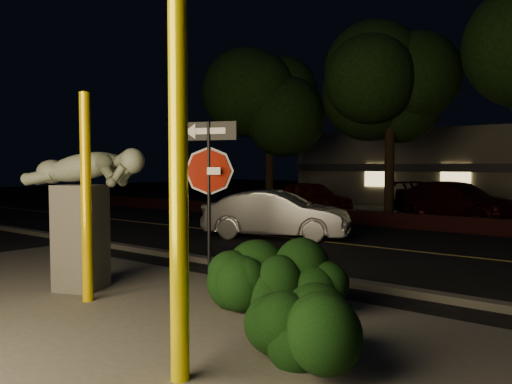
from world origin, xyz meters
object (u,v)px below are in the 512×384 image
(yellow_pole_right, at_px, (179,193))
(silver_sedan, at_px, (277,214))
(yellow_pole_left, at_px, (86,198))
(signpost, at_px, (209,171))
(sculpture, at_px, (83,203))
(parked_car_red, at_px, (311,197))
(parked_car_darkred, at_px, (456,201))

(yellow_pole_right, height_order, silver_sedan, yellow_pole_right)
(yellow_pole_left, bearing_deg, yellow_pole_right, -18.98)
(signpost, bearing_deg, silver_sedan, 94.50)
(yellow_pole_right, distance_m, signpost, 3.45)
(yellow_pole_right, height_order, sculpture, yellow_pole_right)
(signpost, xyz_separation_m, parked_car_red, (-6.06, 13.10, -1.29))
(yellow_pole_left, xyz_separation_m, parked_car_red, (-5.02, 14.70, -0.89))
(sculpture, bearing_deg, parked_car_red, 83.81)
(yellow_pole_right, relative_size, silver_sedan, 0.88)
(yellow_pole_left, bearing_deg, silver_sedan, 102.70)
(sculpture, distance_m, parked_car_red, 14.97)
(silver_sedan, relative_size, parked_car_red, 1.01)
(yellow_pole_right, xyz_separation_m, sculpture, (-3.88, 1.48, -0.37))
(yellow_pole_right, bearing_deg, yellow_pole_left, 161.02)
(silver_sedan, relative_size, parked_car_darkred, 0.82)
(yellow_pole_left, xyz_separation_m, parked_car_darkred, (1.05, 15.46, -0.86))
(yellow_pole_right, relative_size, parked_car_darkred, 0.72)
(yellow_pole_right, distance_m, silver_sedan, 9.76)
(signpost, bearing_deg, yellow_pole_right, -72.33)
(silver_sedan, bearing_deg, parked_car_darkred, -39.59)
(yellow_pole_right, distance_m, parked_car_red, 17.83)
(sculpture, xyz_separation_m, parked_car_red, (-4.32, 14.31, -0.76))
(signpost, bearing_deg, parked_car_darkred, 69.24)
(yellow_pole_right, bearing_deg, signpost, 128.41)
(yellow_pole_left, distance_m, silver_sedan, 7.55)
(parked_car_red, bearing_deg, yellow_pole_left, -142.62)
(yellow_pole_left, distance_m, parked_car_darkred, 15.52)
(yellow_pole_right, xyz_separation_m, parked_car_darkred, (-2.13, 16.56, -1.09))
(parked_car_darkred, bearing_deg, sculpture, -167.89)
(parked_car_red, xyz_separation_m, parked_car_darkred, (6.06, 0.76, 0.04))
(silver_sedan, bearing_deg, sculpture, 166.53)
(silver_sedan, xyz_separation_m, parked_car_darkred, (2.69, 8.15, 0.06))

